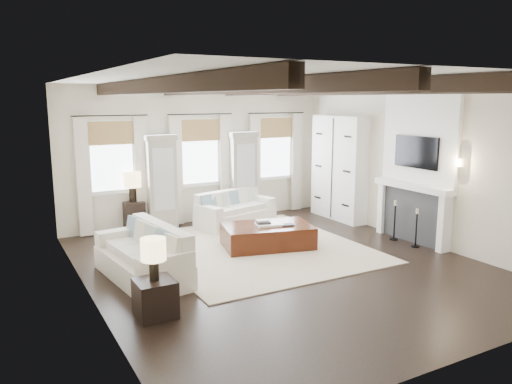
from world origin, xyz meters
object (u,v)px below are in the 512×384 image
sofa_back (234,211)px  sofa_left (146,257)px  side_table_back (134,216)px  side_table_front (155,298)px  ottoman (267,236)px

sofa_back → sofa_left: bearing=-139.1°
side_table_back → sofa_back: bearing=-17.5°
sofa_left → side_table_back: bearing=78.2°
side_table_front → side_table_back: size_ratio=0.78×
sofa_back → ottoman: (-0.20, -1.89, -0.10)m
side_table_front → sofa_left: bearing=77.8°
side_table_back → side_table_front: bearing=-101.9°
sofa_back → side_table_back: 2.27m
sofa_left → side_table_front: 1.54m
sofa_back → side_table_back: sofa_back is taller
sofa_left → side_table_back: (0.65, 3.12, -0.03)m
sofa_left → side_table_front: bearing=-102.2°
sofa_back → side_table_front: bearing=-128.5°
sofa_back → ottoman: size_ratio=1.17×
side_table_front → side_table_back: (0.97, 4.62, 0.07)m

